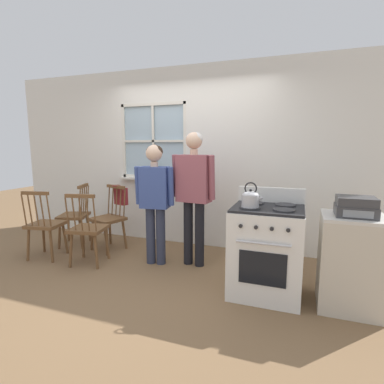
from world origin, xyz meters
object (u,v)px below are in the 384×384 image
stereo (356,207)px  potted_plant (156,173)px  chair_near_stove (45,225)px  chair_by_window (109,219)px  kettle (251,198)px  side_counter (351,262)px  person_elderly_left (155,193)px  chair_center_cluster (88,230)px  handbag (121,196)px  chair_near_wall (75,216)px  person_teen_center (194,186)px  stove (266,250)px

stereo → potted_plant: bearing=155.0°
chair_near_stove → chair_by_window: bearing=-146.6°
kettle → side_counter: kettle is taller
chair_by_window → person_elderly_left: size_ratio=0.61×
chair_center_cluster → chair_near_stove: bearing=-10.3°
chair_by_window → person_elderly_left: (0.90, -0.26, 0.48)m
potted_plant → handbag: potted_plant is taller
chair_near_wall → potted_plant: size_ratio=3.64×
potted_plant → handbag: size_ratio=0.85×
chair_center_cluster → side_counter: (3.04, -0.04, -0.01)m
potted_plant → handbag: (-0.43, -0.36, -0.32)m
potted_plant → stereo: potted_plant is taller
handbag → stereo: 3.17m
chair_near_wall → stereo: bearing=60.0°
person_elderly_left → potted_plant: (-0.40, 0.84, 0.17)m
chair_near_wall → side_counter: 3.77m
side_counter → handbag: bearing=164.7°
person_teen_center → side_counter: (1.74, -0.48, -0.59)m
kettle → handbag: bearing=155.9°
potted_plant → stereo: size_ratio=0.77×
person_teen_center → stove: person_teen_center is taller
chair_by_window → stove: 2.41m
stove → chair_near_stove: bearing=-180.0°
chair_center_cluster → kettle: 2.18m
chair_near_stove → potted_plant: size_ratio=3.64×
chair_by_window → chair_near_stove: 0.85m
person_teen_center → chair_near_stove: bearing=-160.3°
chair_near_wall → handbag: same height
person_teen_center → stereo: person_teen_center is taller
chair_center_cluster → stove: 2.26m
chair_near_wall → person_elderly_left: size_ratio=0.61×
side_counter → person_teen_center: bearing=164.4°
chair_near_stove → stereo: (3.73, -0.04, 0.53)m
chair_near_stove → potted_plant: (1.11, 1.18, 0.65)m
kettle → handbag: size_ratio=0.80×
chair_near_wall → stove: 3.00m
chair_by_window → person_elderly_left: person_elderly_left is taller
chair_near_wall → kettle: size_ratio=3.85×
chair_center_cluster → person_elderly_left: (0.82, 0.31, 0.48)m
person_elderly_left → kettle: size_ratio=6.26×
person_teen_center → stove: bearing=-19.0°
chair_near_wall → chair_near_stove: (-0.00, -0.58, 0.00)m
chair_center_cluster → stove: size_ratio=0.88×
stereo → side_counter: bearing=90.0°
chair_near_stove → stereo: 3.77m
chair_by_window → chair_near_wall: (-0.61, -0.01, 0.00)m
chair_by_window → chair_near_stove: (-0.61, -0.59, 0.00)m
chair_near_wall → handbag: 0.79m
person_teen_center → chair_center_cluster: bearing=-154.6°
handbag → side_counter: bearing=-15.3°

